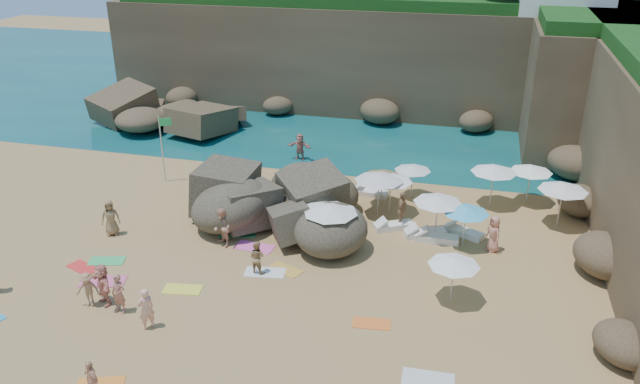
% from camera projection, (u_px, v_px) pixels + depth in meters
% --- Properties ---
extents(ground, '(120.00, 120.00, 0.00)m').
position_uv_depth(ground, '(262.00, 253.00, 28.86)').
color(ground, tan).
rests_on(ground, ground).
extents(seawater, '(120.00, 120.00, 0.00)m').
position_uv_depth(seawater, '(375.00, 90.00, 55.33)').
color(seawater, '#0C4751').
rests_on(seawater, ground).
extents(cliff_back, '(44.00, 8.00, 8.00)m').
position_uv_depth(cliff_back, '(391.00, 57.00, 48.82)').
color(cliff_back, brown).
rests_on(cliff_back, ground).
extents(cliff_corner, '(10.00, 12.00, 8.00)m').
position_uv_depth(cliff_corner, '(606.00, 85.00, 40.96)').
color(cliff_corner, brown).
rests_on(cliff_corner, ground).
extents(rock_promontory, '(12.00, 7.00, 2.00)m').
position_uv_depth(rock_promontory, '(193.00, 128.00, 45.51)').
color(rock_promontory, brown).
rests_on(rock_promontory, ground).
extents(marina_masts, '(3.10, 0.10, 6.00)m').
position_uv_depth(marina_masts, '(201.00, 46.00, 57.90)').
color(marina_masts, white).
rests_on(marina_masts, ground).
extents(rock_outcrop, '(8.89, 7.86, 2.95)m').
position_uv_depth(rock_outcrop, '(273.00, 228.00, 31.13)').
color(rock_outcrop, brown).
rests_on(rock_outcrop, ground).
extents(flag_pole, '(0.76, 0.29, 3.98)m').
position_uv_depth(flag_pole, '(163.00, 140.00, 35.45)').
color(flag_pole, silver).
rests_on(flag_pole, ground).
extents(parasol_0, '(2.27, 2.27, 2.14)m').
position_uv_depth(parasol_0, '(391.00, 178.00, 31.87)').
color(parasol_0, silver).
rests_on(parasol_0, ground).
extents(parasol_1, '(2.49, 2.49, 2.36)m').
position_uv_depth(parasol_1, '(379.00, 177.00, 31.53)').
color(parasol_1, silver).
rests_on(parasol_1, ground).
extents(parasol_2, '(2.26, 2.26, 2.14)m').
position_uv_depth(parasol_2, '(531.00, 169.00, 33.04)').
color(parasol_2, silver).
rests_on(parasol_2, ground).
extents(parasol_3, '(2.41, 2.41, 2.28)m').
position_uv_depth(parasol_3, '(494.00, 169.00, 32.69)').
color(parasol_3, silver).
rests_on(parasol_3, ground).
extents(parasol_4, '(2.33, 2.33, 2.20)m').
position_uv_depth(parasol_4, '(438.00, 199.00, 29.41)').
color(parasol_4, silver).
rests_on(parasol_4, ground).
extents(parasol_5, '(2.52, 2.52, 2.38)m').
position_uv_depth(parasol_5, '(331.00, 209.00, 28.10)').
color(parasol_5, silver).
rests_on(parasol_5, ground).
extents(parasol_6, '(2.10, 2.10, 1.98)m').
position_uv_depth(parasol_6, '(382.00, 174.00, 32.80)').
color(parasol_6, silver).
rests_on(parasol_6, ground).
extents(parasol_7, '(1.99, 1.99, 1.89)m').
position_uv_depth(parasol_7, '(413.00, 168.00, 33.80)').
color(parasol_7, silver).
rests_on(parasol_7, ground).
extents(parasol_8, '(2.42, 2.42, 2.29)m').
position_uv_depth(parasol_8, '(563.00, 187.00, 30.52)').
color(parasol_8, silver).
rests_on(parasol_8, ground).
extents(parasol_9, '(2.08, 2.08, 1.96)m').
position_uv_depth(parasol_9, '(320.00, 208.00, 29.08)').
color(parasol_9, silver).
rests_on(parasol_9, ground).
extents(parasol_10, '(2.15, 2.15, 2.03)m').
position_uv_depth(parasol_10, '(466.00, 210.00, 28.73)').
color(parasol_10, silver).
rests_on(parasol_10, ground).
extents(parasol_11, '(2.09, 2.09, 1.97)m').
position_uv_depth(parasol_11, '(454.00, 262.00, 24.57)').
color(parasol_11, silver).
rests_on(parasol_11, ground).
extents(lounger_0, '(1.73, 0.99, 0.26)m').
position_uv_depth(lounger_0, '(276.00, 199.00, 33.98)').
color(lounger_0, white).
rests_on(lounger_0, ground).
extents(lounger_1, '(2.06, 0.87, 0.31)m').
position_uv_depth(lounger_1, '(370.00, 193.00, 34.61)').
color(lounger_1, white).
rests_on(lounger_1, ground).
extents(lounger_2, '(2.09, 0.75, 0.32)m').
position_uv_depth(lounger_2, '(437.00, 238.00, 29.79)').
color(lounger_2, white).
rests_on(lounger_2, ground).
extents(lounger_3, '(2.12, 1.40, 0.31)m').
position_uv_depth(lounger_3, '(425.00, 233.00, 30.27)').
color(lounger_3, silver).
rests_on(lounger_3, ground).
extents(lounger_4, '(2.04, 1.45, 0.30)m').
position_uv_depth(lounger_4, '(464.00, 232.00, 30.36)').
color(lounger_4, white).
rests_on(lounger_4, ground).
extents(lounger_5, '(2.03, 1.54, 0.31)m').
position_uv_depth(lounger_5, '(394.00, 226.00, 30.96)').
color(lounger_5, white).
rests_on(lounger_5, ground).
extents(towel_1, '(2.07, 1.38, 0.03)m').
position_uv_depth(towel_1, '(103.00, 281.00, 26.59)').
color(towel_1, '#E05786').
rests_on(towel_1, ground).
extents(towel_3, '(1.73, 1.18, 0.03)m').
position_uv_depth(towel_3, '(107.00, 261.00, 28.14)').
color(towel_3, '#34B962').
rests_on(towel_3, ground).
extents(towel_4, '(1.69, 1.03, 0.03)m').
position_uv_depth(towel_4, '(183.00, 289.00, 26.02)').
color(towel_4, yellow).
rests_on(towel_4, ground).
extents(towel_5, '(1.86, 1.13, 0.03)m').
position_uv_depth(towel_5, '(265.00, 272.00, 27.24)').
color(towel_5, silver).
rests_on(towel_5, ground).
extents(towel_7, '(1.65, 1.21, 0.03)m').
position_uv_depth(towel_7, '(83.00, 268.00, 27.61)').
color(towel_7, red).
rests_on(towel_7, ground).
extents(towel_9, '(1.87, 1.03, 0.03)m').
position_uv_depth(towel_9, '(255.00, 247.00, 29.30)').
color(towel_9, '#F760B7').
rests_on(towel_9, ground).
extents(towel_10, '(1.53, 0.90, 0.03)m').
position_uv_depth(towel_10, '(372.00, 323.00, 23.87)').
color(towel_10, orange).
rests_on(towel_10, ground).
extents(towel_11, '(1.93, 1.33, 0.03)m').
position_uv_depth(towel_11, '(238.00, 233.00, 30.58)').
color(towel_11, '#2FA65A').
rests_on(towel_11, ground).
extents(towel_12, '(1.70, 1.27, 0.03)m').
position_uv_depth(towel_12, '(285.00, 269.00, 27.46)').
color(towel_12, gold).
rests_on(towel_12, ground).
extents(towel_13, '(1.80, 0.95, 0.03)m').
position_uv_depth(towel_13, '(428.00, 379.00, 21.01)').
color(towel_13, silver).
rests_on(towel_13, ground).
extents(person_stand_1, '(0.85, 0.72, 1.54)m').
position_uv_depth(person_stand_1, '(257.00, 257.00, 26.95)').
color(person_stand_1, '#A58152').
rests_on(person_stand_1, ground).
extents(person_stand_2, '(1.11, 0.98, 1.64)m').
position_uv_depth(person_stand_2, '(329.00, 188.00, 33.62)').
color(person_stand_2, tan).
rests_on(person_stand_2, ground).
extents(person_stand_3, '(0.56, 1.13, 1.86)m').
position_uv_depth(person_stand_3, '(402.00, 210.00, 30.88)').
color(person_stand_3, '#A97D54').
rests_on(person_stand_3, ground).
extents(person_stand_4, '(0.86, 0.98, 1.76)m').
position_uv_depth(person_stand_4, '(494.00, 234.00, 28.68)').
color(person_stand_4, tan).
rests_on(person_stand_4, ground).
extents(person_stand_5, '(1.61, 0.60, 1.70)m').
position_uv_depth(person_stand_5, '(300.00, 147.00, 39.41)').
color(person_stand_5, '#C67663').
rests_on(person_stand_5, ground).
extents(person_stand_6, '(0.71, 0.75, 1.72)m').
position_uv_depth(person_stand_6, '(146.00, 309.00, 23.30)').
color(person_stand_6, '#F6A98B').
rests_on(person_stand_6, ground).
extents(person_lie_0, '(1.25, 1.63, 0.39)m').
position_uv_depth(person_lie_0, '(90.00, 301.00, 24.90)').
color(person_lie_0, '#A37751').
rests_on(person_lie_0, ground).
extents(person_lie_2, '(1.62, 1.98, 0.48)m').
position_uv_depth(person_lie_2, '(112.00, 230.00, 30.38)').
color(person_lie_2, olive).
rests_on(person_lie_2, ground).
extents(person_lie_3, '(2.35, 2.38, 0.47)m').
position_uv_depth(person_lie_3, '(105.00, 299.00, 25.01)').
color(person_lie_3, '#DF8975').
rests_on(person_lie_3, ground).
extents(person_lie_4, '(0.81, 1.71, 0.39)m').
position_uv_depth(person_lie_4, '(121.00, 308.00, 24.49)').
color(person_lie_4, '#A76753').
rests_on(person_lie_4, ground).
extents(person_lie_5, '(1.88, 2.05, 0.71)m').
position_uv_depth(person_lie_5, '(223.00, 239.00, 29.28)').
color(person_lie_5, tan).
rests_on(person_lie_5, ground).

